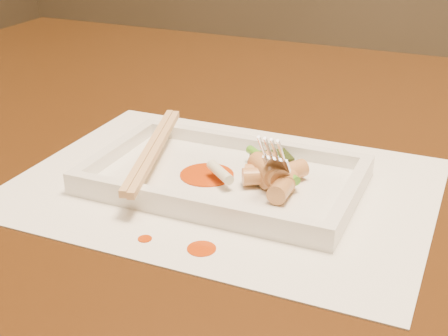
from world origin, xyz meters
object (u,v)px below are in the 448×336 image
at_px(plate_base, 224,181).
at_px(chopstick_a, 150,148).
at_px(placemat, 224,185).
at_px(table, 278,212).
at_px(fork, 302,110).

relative_size(plate_base, chopstick_a, 1.25).
bearing_deg(chopstick_a, placemat, 0.00).
bearing_deg(table, fork, -64.58).
bearing_deg(fork, placemat, -165.58).
bearing_deg(table, placemat, -93.78).
bearing_deg(chopstick_a, plate_base, 0.00).
relative_size(placemat, chopstick_a, 1.92).
height_order(plate_base, chopstick_a, chopstick_a).
relative_size(table, chopstick_a, 6.72).
xyz_separation_m(table, plate_base, (-0.01, -0.15, 0.11)).
height_order(table, fork, fork).
distance_m(placemat, plate_base, 0.00).
xyz_separation_m(plate_base, fork, (0.07, 0.02, 0.08)).
relative_size(table, fork, 10.00).
bearing_deg(fork, chopstick_a, -173.25).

